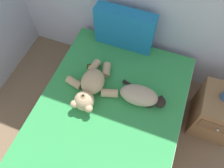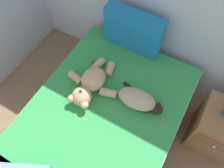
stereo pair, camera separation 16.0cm
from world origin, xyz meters
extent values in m
cube|color=olive|center=(1.40, 3.51, 0.14)|extent=(1.30, 1.91, 0.29)
cube|color=white|center=(1.40, 3.51, 0.39)|extent=(1.26, 1.86, 0.21)
cube|color=green|center=(1.40, 3.57, 0.51)|extent=(1.25, 1.72, 0.02)
cube|color=#1972AD|center=(1.28, 4.37, 0.73)|extent=(0.58, 0.14, 0.42)
ellipsoid|color=tan|center=(1.61, 3.80, 0.59)|extent=(0.35, 0.21, 0.15)
sphere|color=black|center=(1.80, 3.81, 0.57)|extent=(0.10, 0.10, 0.10)
cone|color=black|center=(1.80, 3.84, 0.63)|extent=(0.04, 0.04, 0.04)
cone|color=black|center=(1.80, 3.78, 0.63)|extent=(0.04, 0.04, 0.04)
cylinder|color=black|center=(1.50, 3.90, 0.53)|extent=(0.16, 0.08, 0.03)
ellipsoid|color=black|center=(1.71, 3.76, 0.54)|extent=(0.10, 0.06, 0.04)
ellipsoid|color=tan|center=(1.18, 3.78, 0.60)|extent=(0.22, 0.26, 0.17)
sphere|color=tan|center=(1.19, 3.58, 0.60)|extent=(0.17, 0.17, 0.17)
sphere|color=#9E7F58|center=(1.19, 3.58, 0.66)|extent=(0.07, 0.07, 0.07)
sphere|color=black|center=(1.19, 3.58, 0.69)|extent=(0.02, 0.02, 0.02)
sphere|color=tan|center=(1.26, 3.52, 0.61)|extent=(0.07, 0.07, 0.07)
sphere|color=tan|center=(1.13, 3.51, 0.61)|extent=(0.07, 0.07, 0.07)
cylinder|color=tan|center=(1.36, 3.74, 0.55)|extent=(0.17, 0.11, 0.07)
cylinder|color=tan|center=(1.24, 3.97, 0.55)|extent=(0.11, 0.15, 0.07)
cylinder|color=tan|center=(1.01, 3.73, 0.55)|extent=(0.16, 0.11, 0.07)
cylinder|color=tan|center=(1.11, 3.96, 0.55)|extent=(0.10, 0.15, 0.07)
cube|color=black|center=(1.09, 3.93, 0.52)|extent=(0.12, 0.16, 0.01)
cube|color=olive|center=(1.09, 3.93, 0.53)|extent=(0.10, 0.14, 0.00)
cube|color=olive|center=(2.37, 4.06, 0.26)|extent=(0.41, 0.43, 0.51)
cube|color=brown|center=(2.37, 3.84, 0.37)|extent=(0.34, 0.01, 0.14)
sphere|color=#B2B2B7|center=(2.37, 3.83, 0.37)|extent=(0.02, 0.02, 0.02)
camera|label=1|loc=(1.70, 2.88, 2.29)|focal=35.31mm
camera|label=2|loc=(1.85, 2.94, 2.29)|focal=35.31mm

